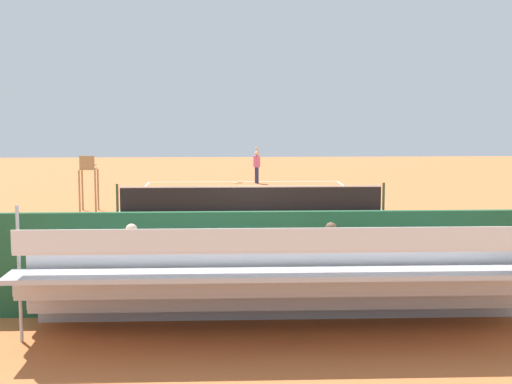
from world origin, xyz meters
The scene contains 12 objects.
ground_plane centered at (0.00, 0.00, 0.00)m, with size 60.00×60.00×0.00m, color #C66B38.
court_line_markings centered at (0.00, -0.04, 0.00)m, with size 10.10×22.20×0.01m.
tennis_net centered at (0.00, 0.00, 0.50)m, with size 10.30×0.10×1.07m.
backdrop_wall centered at (0.00, 14.00, 1.00)m, with size 18.00×0.16×2.00m, color #235633.
bleacher_stand centered at (-0.14, 15.33, 0.92)m, with size 9.06×2.40×2.48m.
umpire_chair centered at (6.20, -0.15, 1.31)m, with size 0.67×0.67×2.14m.
courtside_bench centered at (-3.36, 13.27, 0.56)m, with size 1.80×0.40×0.93m.
equipment_bag centered at (-1.57, 13.40, 0.18)m, with size 0.90×0.36×0.36m, color #B22D2D.
tennis_player centered at (-0.65, -10.10, 1.02)m, with size 0.44×0.56×1.93m.
tennis_racket centered at (0.48, -10.18, 0.01)m, with size 0.58×0.36×0.03m.
tennis_ball_near centered at (0.70, -8.92, 0.03)m, with size 0.07×0.07×0.07m, color #CCDB33.
tennis_ball_far centered at (-2.14, -7.41, 0.03)m, with size 0.07×0.07×0.07m, color #CCDB33.
Camera 1 is at (1.04, 27.76, 3.99)m, focal length 51.41 mm.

